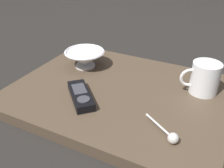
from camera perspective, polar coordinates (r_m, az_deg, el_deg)
The scene contains 6 objects.
ground_plane at distance 0.83m, azimuth 1.54°, elevation -3.19°, with size 6.00×6.00×0.00m, color black.
table at distance 0.82m, azimuth 1.56°, elevation -2.19°, with size 0.67×0.52×0.03m.
cereal_bowl at distance 0.94m, azimuth -6.20°, elevation 5.98°, with size 0.15×0.15×0.06m.
coffee_mug at distance 0.82m, azimuth 20.28°, elevation 1.29°, with size 0.11×0.09×0.10m.
teaspoon at distance 0.62m, azimuth 13.25°, elevation -11.48°, with size 0.10×0.08×0.03m.
tv_remote_near at distance 0.76m, azimuth -7.14°, elevation -2.61°, with size 0.15×0.15×0.03m.
Camera 1 is at (0.29, -0.62, 0.46)m, focal length 40.12 mm.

